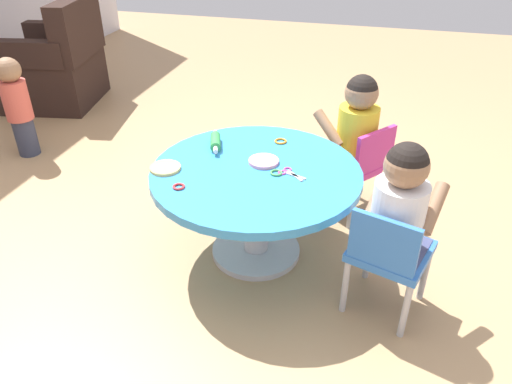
{
  "coord_description": "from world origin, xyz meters",
  "views": [
    {
      "loc": [
        -1.88,
        -0.51,
        1.57
      ],
      "look_at": [
        0.0,
        0.0,
        0.36
      ],
      "focal_mm": 34.36,
      "sensor_mm": 36.0,
      "label": 1
    }
  ],
  "objects": [
    {
      "name": "cookie_cutter_2",
      "position": [
        0.31,
        -0.04,
        0.48
      ],
      "size": [
        0.06,
        0.06,
        0.01
      ],
      "primitive_type": "torus",
      "color": "orange",
      "rests_on": "craft_table"
    },
    {
      "name": "ground_plane",
      "position": [
        0.0,
        0.0,
        0.0
      ],
      "size": [
        10.0,
        10.0,
        0.0
      ],
      "primitive_type": "plane",
      "color": "tan"
    },
    {
      "name": "rolling_pin",
      "position": [
        0.18,
        0.26,
        0.5
      ],
      "size": [
        0.22,
        0.1,
        0.05
      ],
      "color": "green",
      "rests_on": "craft_table"
    },
    {
      "name": "seated_child_right",
      "position": [
        0.53,
        -0.4,
        0.53
      ],
      "size": [
        0.42,
        0.44,
        0.51
      ],
      "color": "#3F4772",
      "rests_on": "ground"
    },
    {
      "name": "cookie_cutter_0",
      "position": [
        -0.24,
        0.28,
        0.48
      ],
      "size": [
        0.05,
        0.05,
        0.01
      ],
      "primitive_type": "torus",
      "color": "red",
      "rests_on": "craft_table"
    },
    {
      "name": "craft_scissors",
      "position": [
        0.01,
        -0.15,
        0.48
      ],
      "size": [
        0.12,
        0.14,
        0.01
      ],
      "color": "silver",
      "rests_on": "craft_table"
    },
    {
      "name": "child_chair_right",
      "position": [
        0.5,
        -0.43,
        0.31
      ],
      "size": [
        0.42,
        0.42,
        0.54
      ],
      "color": "#B7B7BC",
      "rests_on": "ground"
    },
    {
      "name": "armchair_dark",
      "position": [
        1.55,
        2.15,
        0.31
      ],
      "size": [
        0.82,
        0.84,
        0.85
      ],
      "color": "black",
      "rests_on": "ground"
    },
    {
      "name": "craft_table",
      "position": [
        0.0,
        0.0,
        0.38
      ],
      "size": [
        0.97,
        0.97,
        0.48
      ],
      "color": "silver",
      "rests_on": "ground"
    },
    {
      "name": "cookie_cutter_1",
      "position": [
        -0.01,
        -0.1,
        0.48
      ],
      "size": [
        0.06,
        0.06,
        0.01
      ],
      "primitive_type": "torus",
      "color": "#4CB259",
      "rests_on": "craft_table"
    },
    {
      "name": "playdough_blob_1",
      "position": [
        0.07,
        -0.02,
        0.49
      ],
      "size": [
        0.14,
        0.14,
        0.02
      ],
      "primitive_type": "cylinder",
      "color": "pink",
      "rests_on": "craft_table"
    },
    {
      "name": "toddler_standing",
      "position": [
        0.64,
        1.8,
        0.36
      ],
      "size": [
        0.17,
        0.17,
        0.67
      ],
      "color": "#33384C",
      "rests_on": "ground"
    },
    {
      "name": "playdough_blob_0",
      "position": [
        -0.1,
        0.4,
        0.49
      ],
      "size": [
        0.14,
        0.14,
        0.01
      ],
      "primitive_type": "cylinder",
      "color": "#F2CC72",
      "rests_on": "craft_table"
    },
    {
      "name": "child_chair_left",
      "position": [
        -0.24,
        -0.62,
        0.31
      ],
      "size": [
        0.38,
        0.38,
        0.54
      ],
      "color": "#B7B7BC",
      "rests_on": "ground"
    },
    {
      "name": "seated_child_left",
      "position": [
        -0.2,
        -0.63,
        0.53
      ],
      "size": [
        0.41,
        0.36,
        0.51
      ],
      "color": "#3F4772",
      "rests_on": "ground"
    }
  ]
}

